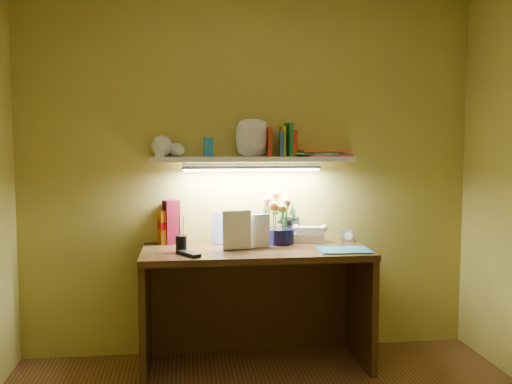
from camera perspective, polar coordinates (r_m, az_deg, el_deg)
desk at (r=3.63m, az=-0.02°, el=-11.50°), size 1.40×0.60×0.75m
flower_bouquet at (r=3.70m, az=2.33°, el=-2.55°), size 0.25×0.25×0.34m
telephone at (r=3.79m, az=5.39°, el=-4.11°), size 0.22×0.18×0.12m
desk_clock at (r=3.85m, az=9.13°, el=-4.30°), size 0.09×0.07×0.08m
whisky_bottle at (r=3.73m, az=-9.08°, el=-3.02°), size 0.10×0.10×0.28m
whisky_box at (r=3.74m, az=-8.48°, el=-2.97°), size 0.12×0.12×0.28m
pen_cup at (r=3.47m, az=-7.49°, el=-4.58°), size 0.07×0.07×0.17m
art_card at (r=3.70m, az=-2.86°, el=-3.66°), size 0.21×0.09×0.20m
tv_remote at (r=3.35m, az=-6.76°, el=-6.16°), size 0.15×0.19×0.02m
blue_folder at (r=3.52m, az=8.83°, el=-5.76°), size 0.32×0.24×0.01m
desk_book_a at (r=3.48m, az=-3.36°, el=-3.88°), size 0.18×0.04×0.24m
desk_book_b at (r=3.54m, az=-1.01°, el=-3.97°), size 0.15×0.04×0.21m
wall_shelf at (r=3.67m, az=-0.23°, el=3.89°), size 1.32×0.37×0.25m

